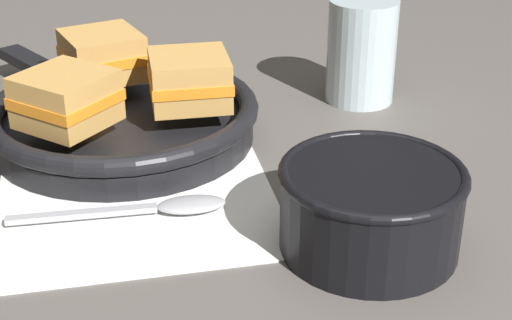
# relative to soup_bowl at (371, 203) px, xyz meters

# --- Properties ---
(ground_plane) EXTENTS (4.00, 4.00, 0.00)m
(ground_plane) POSITION_rel_soup_bowl_xyz_m (-0.06, 0.08, -0.04)
(ground_plane) COLOR #56514C
(napkin) EXTENTS (0.23, 0.20, 0.00)m
(napkin) POSITION_rel_soup_bowl_xyz_m (-0.16, 0.09, -0.04)
(napkin) COLOR white
(napkin) RESTS_ON ground_plane
(soup_bowl) EXTENTS (0.14, 0.14, 0.07)m
(soup_bowl) POSITION_rel_soup_bowl_xyz_m (0.00, 0.00, 0.00)
(soup_bowl) COLOR black
(soup_bowl) RESTS_ON ground_plane
(spoon) EXTENTS (0.17, 0.03, 0.01)m
(spoon) POSITION_rel_soup_bowl_xyz_m (-0.14, 0.08, -0.03)
(spoon) COLOR #9E9EA3
(spoon) RESTS_ON napkin
(skillet) EXTENTS (0.26, 0.34, 0.04)m
(skillet) POSITION_rel_soup_bowl_xyz_m (-0.16, 0.23, -0.02)
(skillet) COLOR black
(skillet) RESTS_ON ground_plane
(sandwich_near_left) EXTENTS (0.08, 0.08, 0.05)m
(sandwich_near_left) POSITION_rel_soup_bowl_xyz_m (-0.10, 0.21, 0.03)
(sandwich_near_left) COLOR #C18E47
(sandwich_near_left) RESTS_ON skillet
(sandwich_near_right) EXTENTS (0.09, 0.09, 0.05)m
(sandwich_near_right) POSITION_rel_soup_bowl_xyz_m (-0.17, 0.29, 0.03)
(sandwich_near_right) COLOR #C18E47
(sandwich_near_right) RESTS_ON skillet
(sandwich_far_left) EXTENTS (0.10, 0.10, 0.05)m
(sandwich_far_left) POSITION_rel_soup_bowl_xyz_m (-0.21, 0.19, 0.03)
(sandwich_far_left) COLOR #C18E47
(sandwich_far_left) RESTS_ON skillet
(drinking_glass) EXTENTS (0.07, 0.07, 0.11)m
(drinking_glass) POSITION_rel_soup_bowl_xyz_m (0.09, 0.27, 0.02)
(drinking_glass) COLOR silver
(drinking_glass) RESTS_ON ground_plane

